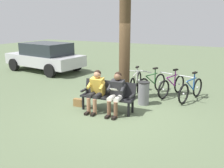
# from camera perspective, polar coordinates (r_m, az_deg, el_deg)

# --- Properties ---
(ground_plane) EXTENTS (40.00, 40.00, 0.00)m
(ground_plane) POSITION_cam_1_polar(r_m,az_deg,el_deg) (7.12, 1.04, -6.60)
(ground_plane) COLOR #566647
(bench) EXTENTS (1.62, 0.57, 0.87)m
(bench) POSITION_cam_1_polar(r_m,az_deg,el_deg) (7.11, -0.83, -2.30)
(bench) COLOR black
(bench) RESTS_ON ground
(person_reading) EXTENTS (0.51, 0.78, 1.20)m
(person_reading) POSITION_cam_1_polar(r_m,az_deg,el_deg) (6.80, 1.06, -1.72)
(person_reading) COLOR #262628
(person_reading) RESTS_ON ground
(person_companion) EXTENTS (0.51, 0.78, 1.20)m
(person_companion) POSITION_cam_1_polar(r_m,az_deg,el_deg) (7.05, -3.76, -1.13)
(person_companion) COLOR gold
(person_companion) RESTS_ON ground
(handbag) EXTENTS (0.31, 0.16, 0.24)m
(handbag) POSITION_cam_1_polar(r_m,az_deg,el_deg) (7.60, -7.91, -4.35)
(handbag) COLOR olive
(handbag) RESTS_ON ground
(tree_trunk) EXTENTS (0.36, 0.36, 4.02)m
(tree_trunk) POSITION_cam_1_polar(r_m,az_deg,el_deg) (7.90, 3.02, 10.54)
(tree_trunk) COLOR #4C3823
(tree_trunk) RESTS_ON ground
(litter_bin) EXTENTS (0.36, 0.36, 0.73)m
(litter_bin) POSITION_cam_1_polar(r_m,az_deg,el_deg) (7.70, 7.47, -2.13)
(litter_bin) COLOR slate
(litter_bin) RESTS_ON ground
(bicycle_silver) EXTENTS (0.62, 1.63, 0.94)m
(bicycle_silver) POSITION_cam_1_polar(r_m,az_deg,el_deg) (8.44, 18.12, -1.30)
(bicycle_silver) COLOR black
(bicycle_silver) RESTS_ON ground
(bicycle_purple) EXTENTS (0.65, 1.61, 0.94)m
(bicycle_purple) POSITION_cam_1_polar(r_m,az_deg,el_deg) (8.75, 13.93, -0.42)
(bicycle_purple) COLOR black
(bicycle_purple) RESTS_ON ground
(bicycle_green) EXTENTS (0.65, 1.61, 0.94)m
(bicycle_green) POSITION_cam_1_polar(r_m,az_deg,el_deg) (8.87, 9.37, 0.03)
(bicycle_green) COLOR black
(bicycle_green) RESTS_ON ground
(bicycle_blue) EXTENTS (0.48, 1.67, 0.94)m
(bicycle_blue) POSITION_cam_1_polar(r_m,az_deg,el_deg) (8.98, 5.63, 0.34)
(bicycle_blue) COLOR black
(bicycle_blue) RESTS_ON ground
(parked_car) EXTENTS (4.39, 2.42, 1.47)m
(parked_car) POSITION_cam_1_polar(r_m,az_deg,el_deg) (13.08, -15.45, 6.33)
(parked_car) COLOR silver
(parked_car) RESTS_ON ground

